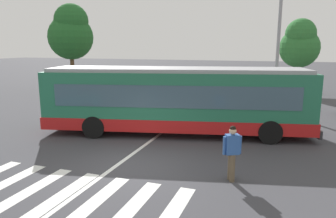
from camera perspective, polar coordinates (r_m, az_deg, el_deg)
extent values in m
plane|color=#3D3D42|center=(11.19, -6.76, -10.00)|extent=(160.00, 160.00, 0.00)
cylinder|color=black|center=(16.21, 16.19, -1.81)|extent=(1.04, 0.52, 1.00)
cylinder|color=black|center=(13.97, 17.78, -3.97)|extent=(1.04, 0.52, 1.00)
cylinder|color=black|center=(16.67, -10.46, -1.19)|extent=(1.04, 0.52, 1.00)
cylinder|color=black|center=(14.50, -13.12, -3.17)|extent=(1.04, 0.52, 1.00)
cube|color=#236B4C|center=(14.65, 1.49, 1.77)|extent=(12.13, 5.16, 2.55)
cube|color=red|center=(14.85, 1.47, -2.04)|extent=(12.25, 5.21, 0.55)
cube|color=#3D5666|center=(14.60, 1.49, 2.95)|extent=(10.75, 4.89, 0.96)
cube|color=#3D5666|center=(15.31, 24.21, 1.96)|extent=(0.55, 2.20, 1.63)
cube|color=black|center=(15.20, 24.48, 5.27)|extent=(0.50, 1.90, 0.28)
cube|color=#99999E|center=(14.49, 1.51, 7.06)|extent=(11.62, 4.86, 0.16)
cube|color=#28282B|center=(15.61, 24.21, -3.13)|extent=(0.69, 2.51, 0.36)
cylinder|color=brown|center=(10.07, 11.09, -10.00)|extent=(0.16, 0.16, 0.85)
cylinder|color=brown|center=(9.92, 11.43, -10.35)|extent=(0.16, 0.16, 0.85)
cube|color=#2D569E|center=(9.76, 11.42, -6.20)|extent=(0.48, 0.42, 0.60)
cylinder|color=#2D569E|center=(9.69, 10.07, -6.46)|extent=(0.10, 0.10, 0.55)
cylinder|color=#2D569E|center=(9.85, 12.73, -6.27)|extent=(0.10, 0.10, 0.55)
sphere|color=tan|center=(9.64, 11.51, -3.88)|extent=(0.22, 0.22, 0.22)
sphere|color=black|center=(9.63, 11.53, -3.50)|extent=(0.19, 0.19, 0.19)
cylinder|color=black|center=(30.39, -5.57, 4.17)|extent=(0.22, 0.64, 0.64)
cylinder|color=black|center=(29.68, -2.67, 4.05)|extent=(0.22, 0.64, 0.64)
cylinder|color=black|center=(27.94, -8.12, 3.49)|extent=(0.22, 0.64, 0.64)
cylinder|color=black|center=(27.17, -5.02, 3.35)|extent=(0.22, 0.64, 0.64)
cube|color=#AD1E1E|center=(28.74, -5.32, 4.42)|extent=(1.94, 4.55, 0.52)
cube|color=#3D5666|center=(28.61, -5.42, 5.35)|extent=(1.66, 2.20, 0.44)
cube|color=#AD1E1E|center=(28.59, -5.43, 5.72)|extent=(1.58, 2.02, 0.09)
cylinder|color=black|center=(29.15, -0.67, 3.93)|extent=(0.21, 0.64, 0.64)
cylinder|color=black|center=(28.59, 2.47, 3.77)|extent=(0.21, 0.64, 0.64)
cylinder|color=black|center=(26.60, -2.85, 3.20)|extent=(0.21, 0.64, 0.64)
cylinder|color=black|center=(25.98, 0.55, 3.03)|extent=(0.21, 0.64, 0.64)
cube|color=#38383D|center=(27.52, -0.09, 4.16)|extent=(1.91, 4.54, 0.52)
cube|color=#3D5666|center=(27.38, -0.16, 5.14)|extent=(1.64, 2.19, 0.44)
cube|color=#38383D|center=(27.37, -0.16, 5.52)|extent=(1.57, 2.01, 0.09)
cylinder|color=black|center=(28.91, 4.55, 3.83)|extent=(0.22, 0.65, 0.64)
cylinder|color=black|center=(28.49, 7.78, 3.65)|extent=(0.22, 0.65, 0.64)
cylinder|color=black|center=(26.27, 2.82, 3.10)|extent=(0.22, 0.65, 0.64)
cylinder|color=black|center=(25.81, 6.35, 2.90)|extent=(0.22, 0.65, 0.64)
cube|color=#C6B793|center=(27.31, 5.41, 4.06)|extent=(1.94, 4.55, 0.52)
cube|color=#3D5666|center=(27.17, 5.38, 5.04)|extent=(1.66, 2.20, 0.44)
cube|color=#C6B793|center=(27.15, 5.39, 5.43)|extent=(1.58, 2.02, 0.09)
cylinder|color=black|center=(28.31, 9.90, 3.54)|extent=(0.22, 0.65, 0.64)
cylinder|color=black|center=(28.03, 13.26, 3.33)|extent=(0.22, 0.65, 0.64)
cylinder|color=black|center=(25.60, 8.65, 2.78)|extent=(0.22, 0.65, 0.64)
cylinder|color=black|center=(25.30, 12.35, 2.54)|extent=(0.22, 0.65, 0.64)
cube|color=black|center=(26.75, 11.08, 3.75)|extent=(1.97, 4.56, 0.52)
cube|color=#3D5666|center=(26.61, 11.08, 4.75)|extent=(1.67, 2.21, 0.44)
cube|color=black|center=(26.59, 11.10, 5.14)|extent=(1.59, 2.03, 0.09)
cylinder|color=black|center=(27.38, 15.53, 3.04)|extent=(0.23, 0.65, 0.64)
cylinder|color=black|center=(27.24, 19.03, 2.79)|extent=(0.23, 0.65, 0.64)
cylinder|color=black|center=(24.64, 14.73, 2.20)|extent=(0.23, 0.65, 0.64)
cylinder|color=black|center=(24.48, 18.61, 1.93)|extent=(0.23, 0.65, 0.64)
cube|color=white|center=(25.88, 17.03, 3.21)|extent=(2.05, 4.59, 0.52)
cube|color=#3D5666|center=(25.73, 17.07, 4.25)|extent=(1.71, 2.24, 0.44)
cube|color=white|center=(25.71, 17.09, 4.66)|extent=(1.63, 2.05, 0.09)
cylinder|color=#939399|center=(20.80, 19.12, 11.09)|extent=(0.20, 0.20, 8.39)
cylinder|color=brown|center=(30.48, -16.68, 6.38)|extent=(0.36, 0.36, 3.40)
sphere|color=#236028|center=(30.40, -17.01, 12.19)|extent=(3.97, 3.97, 3.97)
sphere|color=#236028|center=(30.19, -16.94, 14.85)|extent=(2.98, 2.98, 2.98)
cylinder|color=brown|center=(29.48, 22.09, 5.21)|extent=(0.36, 0.36, 2.71)
sphere|color=#2D7033|center=(29.36, 22.46, 10.07)|extent=(3.29, 3.29, 3.29)
sphere|color=#2D7033|center=(29.01, 22.66, 12.34)|extent=(2.47, 2.47, 2.47)
cube|color=silver|center=(10.82, -27.67, -12.01)|extent=(0.45, 3.27, 0.01)
cube|color=silver|center=(10.11, -23.48, -13.25)|extent=(0.45, 3.27, 0.01)
cube|color=silver|center=(9.47, -18.65, -14.59)|extent=(0.45, 3.27, 0.01)
cube|color=silver|center=(8.91, -13.10, -15.99)|extent=(0.45, 3.27, 0.01)
cube|color=silver|center=(8.44, -6.78, -17.38)|extent=(0.45, 3.27, 0.01)
cube|color=silver|center=(8.08, 0.29, -18.69)|extent=(0.45, 3.27, 0.01)
cube|color=silver|center=(13.07, -4.63, -6.78)|extent=(0.16, 24.00, 0.01)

